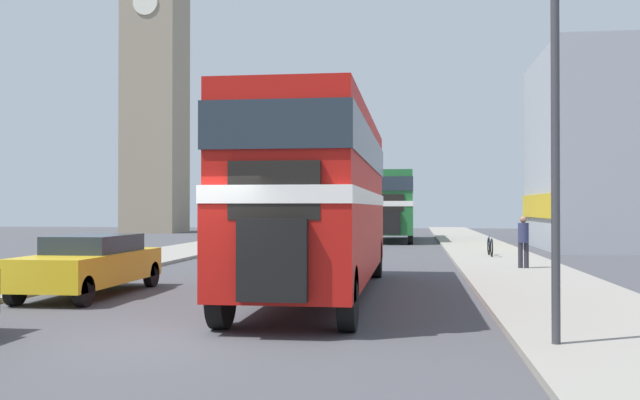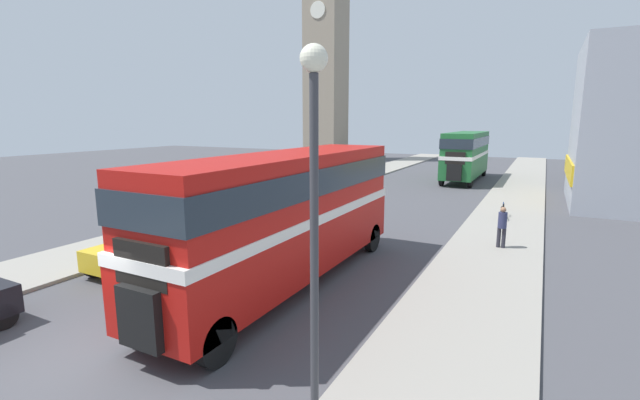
# 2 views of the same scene
# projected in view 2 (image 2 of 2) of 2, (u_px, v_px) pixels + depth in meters

# --- Properties ---
(ground_plane) EXTENTS (120.00, 120.00, 0.00)m
(ground_plane) POSITION_uv_depth(u_px,v_px,m) (84.00, 364.00, 8.97)
(ground_plane) COLOR #47474C
(double_decker_bus) EXTENTS (2.42, 11.08, 4.07)m
(double_decker_bus) POSITION_uv_depth(u_px,v_px,m) (288.00, 208.00, 12.93)
(double_decker_bus) COLOR #B2140F
(double_decker_bus) RESTS_ON ground_plane
(bus_distant) EXTENTS (2.46, 10.10, 4.09)m
(bus_distant) POSITION_uv_depth(u_px,v_px,m) (466.00, 152.00, 36.21)
(bus_distant) COLOR #1E602D
(bus_distant) RESTS_ON ground_plane
(car_parked_mid) EXTENTS (1.68, 4.64, 1.38)m
(car_parked_mid) POSITION_uv_depth(u_px,v_px,m) (155.00, 244.00, 15.19)
(car_parked_mid) COLOR gold
(car_parked_mid) RESTS_ON ground_plane
(pedestrian_walking) EXTENTS (0.33, 0.33, 1.63)m
(pedestrian_walking) POSITION_uv_depth(u_px,v_px,m) (502.00, 225.00, 16.67)
(pedestrian_walking) COLOR #282833
(pedestrian_walking) RESTS_ON sidewalk_right
(bicycle_on_pavement) EXTENTS (0.05, 1.76, 0.78)m
(bicycle_on_pavement) POSITION_uv_depth(u_px,v_px,m) (502.00, 211.00, 21.84)
(bicycle_on_pavement) COLOR black
(bicycle_on_pavement) RESTS_ON sidewalk_right
(street_lamp) EXTENTS (0.36, 0.36, 5.86)m
(street_lamp) POSITION_uv_depth(u_px,v_px,m) (314.00, 202.00, 5.71)
(street_lamp) COLOR #38383D
(street_lamp) RESTS_ON sidewalk_right
(church_tower) EXTENTS (4.64, 4.64, 35.83)m
(church_tower) POSITION_uv_depth(u_px,v_px,m) (326.00, 12.00, 53.06)
(church_tower) COLOR gray
(church_tower) RESTS_ON ground_plane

